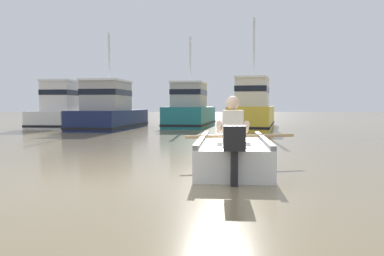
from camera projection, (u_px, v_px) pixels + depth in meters
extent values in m
plane|color=#7A6B4C|center=(136.00, 178.00, 5.93)|extent=(120.00, 120.00, 0.00)
cube|color=white|center=(233.00, 154.00, 6.94)|extent=(1.28, 3.16, 0.44)
cube|color=white|center=(231.00, 144.00, 8.66)|extent=(0.63, 0.44, 0.42)
cube|color=gray|center=(202.00, 139.00, 6.97)|extent=(0.26, 3.04, 0.08)
cube|color=gray|center=(263.00, 140.00, 6.88)|extent=(0.26, 3.04, 0.08)
cube|color=white|center=(233.00, 144.00, 6.83)|extent=(1.03, 0.34, 0.06)
cylinder|color=black|center=(234.00, 165.00, 5.29)|extent=(0.11, 0.11, 0.54)
cube|color=black|center=(234.00, 138.00, 5.27)|extent=(0.29, 0.26, 0.32)
cube|color=beige|center=(233.00, 126.00, 6.76)|extent=(0.35, 0.24, 0.52)
sphere|color=beige|center=(233.00, 103.00, 6.74)|extent=(0.22, 0.22, 0.22)
cylinder|color=beige|center=(219.00, 127.00, 6.83)|extent=(0.12, 0.43, 0.23)
cylinder|color=beige|center=(246.00, 127.00, 6.79)|extent=(0.12, 0.43, 0.23)
cylinder|color=tan|center=(241.00, 136.00, 7.26)|extent=(1.95, 0.56, 0.06)
cube|color=white|center=(68.00, 118.00, 20.66)|extent=(2.12, 6.01, 0.77)
cube|color=black|center=(69.00, 123.00, 20.68)|extent=(2.16, 6.06, 0.10)
cube|color=silver|center=(64.00, 97.00, 20.08)|extent=(1.50, 2.57, 1.39)
cube|color=black|center=(64.00, 93.00, 20.07)|extent=(1.53, 2.60, 0.24)
cube|color=white|center=(64.00, 81.00, 20.04)|extent=(1.57, 2.70, 0.08)
cube|color=#19234C|center=(111.00, 119.00, 18.45)|extent=(2.63, 5.76, 0.83)
cube|color=black|center=(111.00, 125.00, 18.47)|extent=(2.67, 5.80, 0.10)
cube|color=#B2ADA3|center=(107.00, 96.00, 17.90)|extent=(1.82, 2.50, 1.22)
cube|color=black|center=(107.00, 93.00, 17.89)|extent=(1.85, 2.53, 0.24)
cube|color=white|center=(107.00, 81.00, 17.87)|extent=(1.91, 2.63, 0.08)
cylinder|color=silver|center=(109.00, 72.00, 18.20)|extent=(0.10, 0.10, 3.39)
cube|color=#1E727A|center=(191.00, 117.00, 20.24)|extent=(2.54, 5.52, 0.96)
cube|color=black|center=(191.00, 123.00, 20.26)|extent=(2.58, 5.57, 0.10)
cube|color=#B2ADA3|center=(189.00, 95.00, 19.72)|extent=(1.71, 2.41, 1.11)
cube|color=black|center=(189.00, 92.00, 19.71)|extent=(1.74, 2.45, 0.24)
cube|color=white|center=(189.00, 83.00, 19.68)|extent=(1.79, 2.53, 0.08)
cylinder|color=silver|center=(190.00, 72.00, 20.00)|extent=(0.10, 0.10, 3.39)
cube|color=gold|center=(254.00, 117.00, 18.92)|extent=(2.94, 6.92, 0.99)
cube|color=black|center=(254.00, 124.00, 18.94)|extent=(2.99, 6.97, 0.10)
cube|color=silver|center=(253.00, 93.00, 18.27)|extent=(1.82, 3.02, 1.19)
cube|color=black|center=(253.00, 90.00, 18.27)|extent=(1.85, 3.06, 0.24)
cube|color=white|center=(253.00, 79.00, 18.24)|extent=(1.91, 3.17, 0.08)
cylinder|color=silver|center=(254.00, 62.00, 18.62)|extent=(0.10, 0.10, 3.99)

